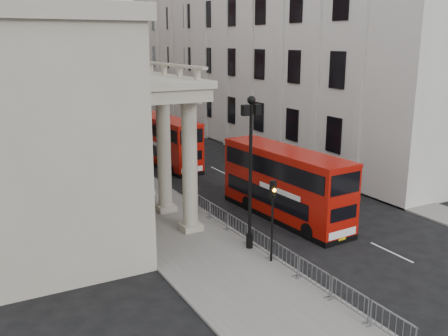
# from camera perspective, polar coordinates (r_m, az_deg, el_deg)

# --- Properties ---
(ground) EXTENTS (260.00, 260.00, 0.00)m
(ground) POSITION_cam_1_polar(r_m,az_deg,el_deg) (25.18, 8.96, -12.14)
(ground) COLOR black
(ground) RESTS_ON ground
(sidewalk_west) EXTENTS (6.00, 140.00, 0.12)m
(sidewalk_west) POSITION_cam_1_polar(r_m,az_deg,el_deg) (50.21, -15.15, 1.06)
(sidewalk_west) COLOR slate
(sidewalk_west) RESTS_ON ground
(sidewalk_east) EXTENTS (3.00, 140.00, 0.12)m
(sidewalk_east) POSITION_cam_1_polar(r_m,az_deg,el_deg) (56.18, 1.41, 2.94)
(sidewalk_east) COLOR slate
(sidewalk_east) RESTS_ON ground
(kerb) EXTENTS (0.20, 140.00, 0.14)m
(kerb) POSITION_cam_1_polar(r_m,az_deg,el_deg) (50.94, -11.93, 1.45)
(kerb) COLOR slate
(kerb) RESTS_ON ground
(portico_building) EXTENTS (9.00, 28.00, 12.00)m
(portico_building) POSITION_cam_1_polar(r_m,az_deg,el_deg) (36.26, -22.78, 5.05)
(portico_building) COLOR #A29B88
(portico_building) RESTS_ON ground
(east_building) EXTENTS (8.00, 55.00, 25.00)m
(east_building) POSITION_cam_1_polar(r_m,az_deg,el_deg) (58.08, 2.69, 15.65)
(east_building) COLOR beige
(east_building) RESTS_ON ground
(monument_column) EXTENTS (8.00, 8.00, 54.20)m
(monument_column) POSITION_cam_1_polar(r_m,az_deg,el_deg) (111.64, -18.93, 16.07)
(monument_column) COLOR #60605E
(monument_column) RESTS_ON ground
(lamp_post_south) EXTENTS (1.05, 0.44, 8.32)m
(lamp_post_south) POSITION_cam_1_polar(r_m,az_deg,el_deg) (26.27, 3.05, 0.57)
(lamp_post_south) COLOR black
(lamp_post_south) RESTS_ON sidewalk_west
(lamp_post_mid) EXTENTS (1.05, 0.44, 8.32)m
(lamp_post_mid) POSITION_cam_1_polar(r_m,az_deg,el_deg) (40.51, -8.89, 5.30)
(lamp_post_mid) COLOR black
(lamp_post_mid) RESTS_ON sidewalk_west
(lamp_post_north) EXTENTS (1.05, 0.44, 8.32)m
(lamp_post_north) POSITION_cam_1_polar(r_m,az_deg,el_deg) (55.72, -14.54, 7.45)
(lamp_post_north) COLOR black
(lamp_post_north) RESTS_ON sidewalk_west
(traffic_light) EXTENTS (0.28, 0.33, 4.30)m
(traffic_light) POSITION_cam_1_polar(r_m,az_deg,el_deg) (25.20, 5.59, -4.36)
(traffic_light) COLOR black
(traffic_light) RESTS_ON sidewalk_west
(crowd_barriers) EXTENTS (0.50, 18.75, 1.10)m
(crowd_barriers) POSITION_cam_1_polar(r_m,az_deg,el_deg) (26.34, 5.44, -9.18)
(crowd_barriers) COLOR gray
(crowd_barriers) RESTS_ON sidewalk_west
(bus_near) EXTENTS (3.18, 10.61, 4.52)m
(bus_near) POSITION_cam_1_polar(r_m,az_deg,el_deg) (32.11, 6.97, -1.66)
(bus_near) COLOR #A41007
(bus_near) RESTS_ON ground
(bus_far) EXTENTS (3.26, 10.39, 4.41)m
(bus_far) POSITION_cam_1_polar(r_m,az_deg,el_deg) (46.12, -6.81, 3.17)
(bus_far) COLOR #AB1007
(bus_far) RESTS_ON ground
(pedestrian_a) EXTENTS (0.66, 0.44, 1.80)m
(pedestrian_a) POSITION_cam_1_polar(r_m,az_deg,el_deg) (36.16, -10.42, -2.19)
(pedestrian_a) COLOR black
(pedestrian_a) RESTS_ON sidewalk_west
(pedestrian_b) EXTENTS (1.04, 0.91, 1.78)m
(pedestrian_b) POSITION_cam_1_polar(r_m,az_deg,el_deg) (37.11, -11.83, -1.84)
(pedestrian_b) COLOR black
(pedestrian_b) RESTS_ON sidewalk_west
(pedestrian_c) EXTENTS (0.96, 0.86, 1.64)m
(pedestrian_c) POSITION_cam_1_polar(r_m,az_deg,el_deg) (37.84, -10.41, -1.56)
(pedestrian_c) COLOR black
(pedestrian_c) RESTS_ON sidewalk_west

